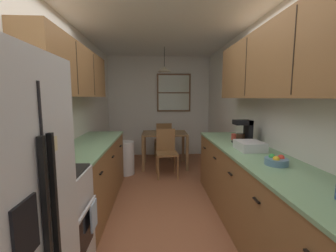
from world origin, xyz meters
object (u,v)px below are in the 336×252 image
(stove_range, at_px, (42,231))
(coffee_maker, at_px, (244,131))
(trash_bin, at_px, (125,158))
(table_serving_bowl, at_px, (169,132))
(dining_chair_near, at_px, (166,150))
(microwave_over_range, at_px, (13,74))
(dining_table, at_px, (165,138))
(mug_by_coffeemaker, at_px, (234,137))
(dining_chair_far, at_px, (163,139))
(fruit_bowl, at_px, (276,161))
(dish_rack, at_px, (250,146))
(storage_canister, at_px, (63,151))

(stove_range, bearing_deg, coffee_maker, 29.52)
(trash_bin, relative_size, table_serving_bowl, 3.15)
(dining_chair_near, bearing_deg, microwave_over_range, -115.79)
(dining_table, bearing_deg, mug_by_coffeemaker, -60.20)
(stove_range, distance_m, microwave_over_range, 1.21)
(dining_table, xyz_separation_m, dining_chair_far, (-0.00, 0.57, -0.13))
(trash_bin, xyz_separation_m, fruit_bowl, (1.69, -2.40, 0.61))
(dining_table, height_order, dining_chair_near, dining_chair_near)
(stove_range, xyz_separation_m, coffee_maker, (2.07, 1.17, 0.59))
(coffee_maker, bearing_deg, table_serving_bowl, 115.63)
(fruit_bowl, bearing_deg, table_serving_bowl, 105.91)
(microwave_over_range, bearing_deg, table_serving_bowl, 66.51)
(mug_by_coffeemaker, height_order, dish_rack, dish_rack)
(storage_canister, relative_size, dish_rack, 0.53)
(dining_chair_far, height_order, mug_by_coffeemaker, mug_by_coffeemaker)
(dining_table, bearing_deg, dining_chair_near, -88.85)
(dining_chair_far, height_order, storage_canister, storage_canister)
(microwave_over_range, bearing_deg, mug_by_coffeemaker, 33.75)
(trash_bin, xyz_separation_m, table_serving_bowl, (0.90, 0.37, 0.45))
(dining_table, distance_m, mug_by_coffeemaker, 1.92)
(storage_canister, distance_m, coffee_maker, 2.19)
(stove_range, relative_size, fruit_bowl, 5.41)
(stove_range, height_order, mug_by_coffeemaker, stove_range)
(fruit_bowl, bearing_deg, mug_by_coffeemaker, 87.70)
(microwave_over_range, bearing_deg, storage_canister, 77.54)
(microwave_over_range, xyz_separation_m, storage_canister, (0.11, 0.49, -0.68))
(dining_table, xyz_separation_m, storage_canister, (-1.09, -2.59, 0.36))
(dining_chair_far, xyz_separation_m, storage_canister, (-1.09, -3.16, 0.49))
(stove_range, distance_m, coffee_maker, 2.45)
(stove_range, bearing_deg, table_serving_bowl, 68.35)
(storage_canister, bearing_deg, dining_chair_far, 70.95)
(coffee_maker, xyz_separation_m, mug_by_coffeemaker, (-0.04, 0.26, -0.12))
(dining_chair_near, relative_size, dining_chair_far, 1.00)
(mug_by_coffeemaker, height_order, fruit_bowl, fruit_bowl)
(microwave_over_range, relative_size, storage_canister, 3.21)
(table_serving_bowl, bearing_deg, mug_by_coffeemaker, -61.81)
(stove_range, distance_m, dining_chair_far, 3.81)
(microwave_over_range, xyz_separation_m, table_serving_bowl, (1.30, 3.00, -0.89))
(microwave_over_range, bearing_deg, stove_range, -0.03)
(dining_chair_far, distance_m, trash_bin, 1.30)
(dining_chair_far, xyz_separation_m, mug_by_coffeemaker, (0.95, -2.22, 0.44))
(trash_bin, xyz_separation_m, storage_canister, (-0.30, -2.14, 0.66))
(dining_chair_near, relative_size, dish_rack, 2.65)
(table_serving_bowl, bearing_deg, fruit_bowl, -74.09)
(microwave_over_range, height_order, dining_chair_near, microwave_over_range)
(trash_bin, height_order, fruit_bowl, fruit_bowl)
(coffee_maker, bearing_deg, dining_chair_far, 111.66)
(fruit_bowl, relative_size, dish_rack, 0.60)
(stove_range, relative_size, dining_table, 1.15)
(dining_chair_far, height_order, trash_bin, dining_chair_far)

